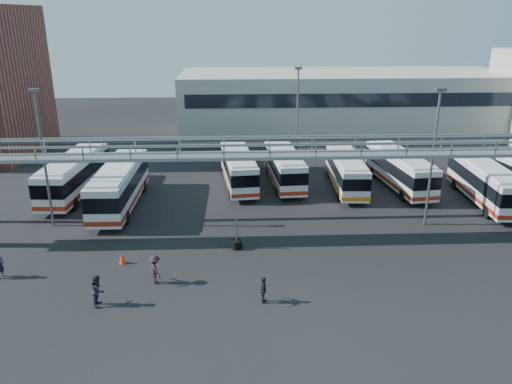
{
  "coord_description": "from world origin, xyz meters",
  "views": [
    {
      "loc": [
        -2.31,
        -27.15,
        14.97
      ],
      "look_at": [
        -0.83,
        6.0,
        3.15
      ],
      "focal_mm": 35.0,
      "sensor_mm": 36.0,
      "label": 1
    }
  ],
  "objects_px": {
    "bus_4": "(238,167)",
    "tire_stack": "(237,244)",
    "pedestrian_c": "(155,269)",
    "light_pole_left": "(43,152)",
    "bus_7": "(400,169)",
    "bus_6": "(346,170)",
    "light_pole_back": "(297,113)",
    "bus_1": "(74,174)",
    "pedestrian_d": "(263,290)",
    "bus_8": "(486,182)",
    "cone_right": "(122,259)",
    "light_pole_mid": "(433,151)",
    "pedestrian_b": "(98,290)",
    "pedestrian_a": "(0,265)",
    "bus_2": "(119,184)",
    "bus_5": "(284,165)"
  },
  "relations": [
    {
      "from": "bus_4",
      "to": "tire_stack",
      "type": "relative_size",
      "value": 5.04
    },
    {
      "from": "pedestrian_c",
      "to": "tire_stack",
      "type": "bearing_deg",
      "value": -78.38
    },
    {
      "from": "light_pole_left",
      "to": "bus_7",
      "type": "relative_size",
      "value": 0.94
    },
    {
      "from": "bus_4",
      "to": "bus_6",
      "type": "xyz_separation_m",
      "value": [
        9.77,
        -1.28,
        -0.04
      ]
    },
    {
      "from": "bus_4",
      "to": "light_pole_back",
      "type": "bearing_deg",
      "value": 34.38
    },
    {
      "from": "bus_1",
      "to": "pedestrian_d",
      "type": "xyz_separation_m",
      "value": [
        15.42,
        -18.17,
        -1.14
      ]
    },
    {
      "from": "bus_8",
      "to": "cone_right",
      "type": "distance_m",
      "value": 29.82
    },
    {
      "from": "light_pole_mid",
      "to": "pedestrian_d",
      "type": "height_order",
      "value": "light_pole_mid"
    },
    {
      "from": "pedestrian_b",
      "to": "pedestrian_c",
      "type": "xyz_separation_m",
      "value": [
        2.75,
        2.24,
        -0.02
      ]
    },
    {
      "from": "bus_7",
      "to": "pedestrian_a",
      "type": "bearing_deg",
      "value": -158.56
    },
    {
      "from": "bus_2",
      "to": "cone_right",
      "type": "bearing_deg",
      "value": -77.21
    },
    {
      "from": "bus_1",
      "to": "bus_2",
      "type": "bearing_deg",
      "value": -30.14
    },
    {
      "from": "bus_2",
      "to": "bus_6",
      "type": "xyz_separation_m",
      "value": [
        19.5,
        3.83,
        -0.23
      ]
    },
    {
      "from": "bus_5",
      "to": "pedestrian_b",
      "type": "relative_size",
      "value": 5.87
    },
    {
      "from": "light_pole_mid",
      "to": "cone_right",
      "type": "relative_size",
      "value": 15.04
    },
    {
      "from": "light_pole_left",
      "to": "bus_2",
      "type": "xyz_separation_m",
      "value": [
        4.28,
        3.77,
        -3.78
      ]
    },
    {
      "from": "bus_7",
      "to": "pedestrian_c",
      "type": "xyz_separation_m",
      "value": [
        -19.72,
        -16.48,
        -0.91
      ]
    },
    {
      "from": "light_pole_mid",
      "to": "bus_6",
      "type": "bearing_deg",
      "value": 116.17
    },
    {
      "from": "pedestrian_a",
      "to": "pedestrian_b",
      "type": "relative_size",
      "value": 0.91
    },
    {
      "from": "bus_5",
      "to": "cone_right",
      "type": "distance_m",
      "value": 19.64
    },
    {
      "from": "bus_7",
      "to": "pedestrian_b",
      "type": "xyz_separation_m",
      "value": [
        -22.47,
        -18.71,
        -0.89
      ]
    },
    {
      "from": "light_pole_left",
      "to": "light_pole_back",
      "type": "distance_m",
      "value": 24.41
    },
    {
      "from": "bus_8",
      "to": "bus_5",
      "type": "bearing_deg",
      "value": 163.26
    },
    {
      "from": "bus_6",
      "to": "pedestrian_c",
      "type": "relative_size",
      "value": 5.8
    },
    {
      "from": "bus_5",
      "to": "tire_stack",
      "type": "bearing_deg",
      "value": -112.22
    },
    {
      "from": "bus_4",
      "to": "pedestrian_b",
      "type": "xyz_separation_m",
      "value": [
        -7.82,
        -20.03,
        -0.85
      ]
    },
    {
      "from": "light_pole_mid",
      "to": "bus_7",
      "type": "distance_m",
      "value": 9.45
    },
    {
      "from": "bus_1",
      "to": "bus_7",
      "type": "xyz_separation_m",
      "value": [
        28.92,
        0.71,
        -0.11
      ]
    },
    {
      "from": "bus_6",
      "to": "bus_7",
      "type": "bearing_deg",
      "value": 2.09
    },
    {
      "from": "light_pole_left",
      "to": "bus_2",
      "type": "bearing_deg",
      "value": 41.36
    },
    {
      "from": "bus_4",
      "to": "pedestrian_c",
      "type": "xyz_separation_m",
      "value": [
        -5.07,
        -17.8,
        -0.87
      ]
    },
    {
      "from": "bus_7",
      "to": "pedestrian_b",
      "type": "bearing_deg",
      "value": -146.67
    },
    {
      "from": "bus_5",
      "to": "bus_8",
      "type": "height_order",
      "value": "bus_8"
    },
    {
      "from": "bus_6",
      "to": "pedestrian_d",
      "type": "bearing_deg",
      "value": -112.0
    },
    {
      "from": "light_pole_left",
      "to": "pedestrian_c",
      "type": "distance_m",
      "value": 13.52
    },
    {
      "from": "pedestrian_c",
      "to": "tire_stack",
      "type": "distance_m",
      "value": 6.54
    },
    {
      "from": "bus_4",
      "to": "bus_6",
      "type": "height_order",
      "value": "bus_4"
    },
    {
      "from": "pedestrian_a",
      "to": "tire_stack",
      "type": "xyz_separation_m",
      "value": [
        14.21,
        3.35,
        -0.46
      ]
    },
    {
      "from": "bus_1",
      "to": "cone_right",
      "type": "bearing_deg",
      "value": -59.03
    },
    {
      "from": "bus_6",
      "to": "pedestrian_a",
      "type": "distance_m",
      "value": 28.77
    },
    {
      "from": "light_pole_left",
      "to": "bus_6",
      "type": "height_order",
      "value": "light_pole_left"
    },
    {
      "from": "tire_stack",
      "to": "bus_6",
      "type": "bearing_deg",
      "value": 50.34
    },
    {
      "from": "light_pole_back",
      "to": "pedestrian_c",
      "type": "distance_m",
      "value": 25.9
    },
    {
      "from": "bus_6",
      "to": "pedestrian_a",
      "type": "bearing_deg",
      "value": -145.0
    },
    {
      "from": "bus_2",
      "to": "light_pole_left",
      "type": "bearing_deg",
      "value": -137.93
    },
    {
      "from": "light_pole_mid",
      "to": "light_pole_back",
      "type": "relative_size",
      "value": 1.0
    },
    {
      "from": "light_pole_back",
      "to": "bus_8",
      "type": "xyz_separation_m",
      "value": [
        14.59,
        -10.63,
        -3.91
      ]
    },
    {
      "from": "light_pole_mid",
      "to": "bus_6",
      "type": "distance_m",
      "value": 10.39
    },
    {
      "from": "cone_right",
      "to": "bus_2",
      "type": "bearing_deg",
      "value": 102.08
    },
    {
      "from": "light_pole_mid",
      "to": "light_pole_left",
      "type": "bearing_deg",
      "value": 177.95
    }
  ]
}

